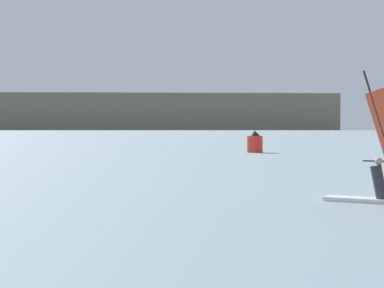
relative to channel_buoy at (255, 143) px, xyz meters
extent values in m
cube|color=white|center=(-9.52, -35.88, -0.81)|extent=(2.18, 2.11, 0.12)
cylinder|color=black|center=(-9.17, -36.21, 1.09)|extent=(0.92, 0.87, 3.69)
cylinder|color=#2D2D33|center=(-9.27, -36.12, -0.27)|extent=(0.58, 0.58, 1.00)
sphere|color=tan|center=(-9.27, -36.12, 0.32)|extent=(0.22, 0.22, 0.22)
cylinder|color=red|center=(0.00, 0.00, -0.14)|extent=(1.40, 1.40, 1.46)
cone|color=black|center=(0.00, 0.00, 0.84)|extent=(0.98, 0.98, 0.50)
camera|label=1|loc=(-18.76, -52.05, 1.26)|focal=58.26mm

